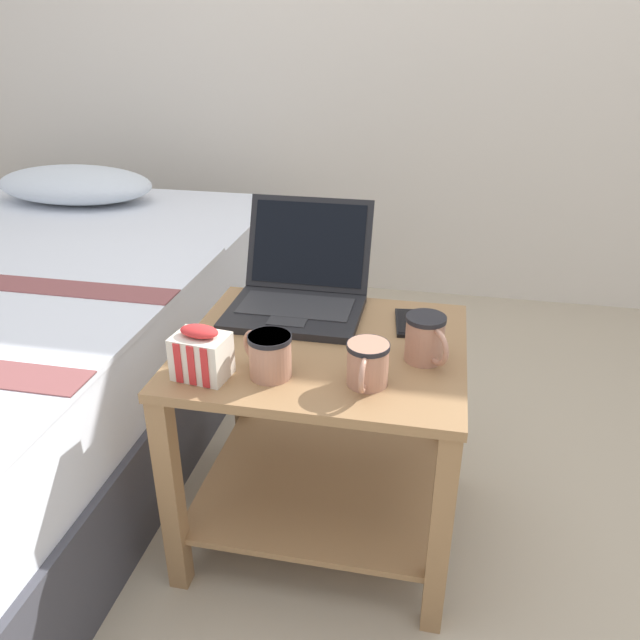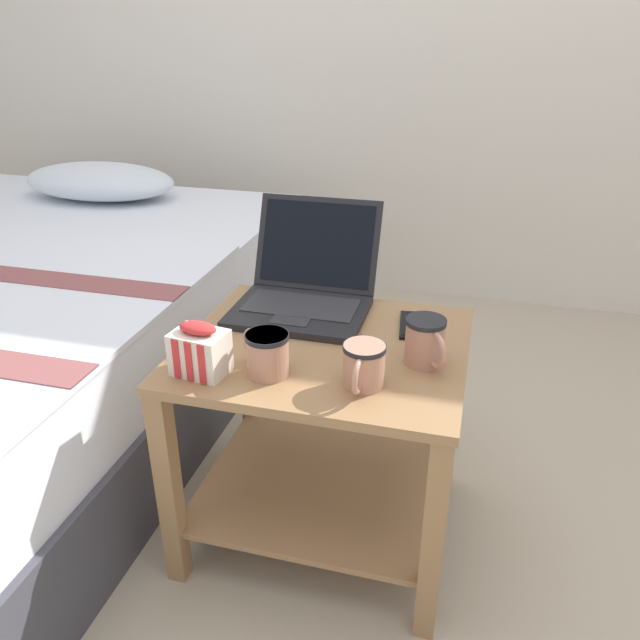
# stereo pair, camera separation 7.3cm
# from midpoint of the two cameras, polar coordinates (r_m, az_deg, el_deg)

# --- Properties ---
(ground_plane) EXTENTS (8.00, 8.00, 0.00)m
(ground_plane) POSITION_cam_midpoint_polar(r_m,az_deg,el_deg) (1.72, 1.66, -18.11)
(ground_plane) COLOR tan
(back_wall) EXTENTS (8.00, 0.05, 2.50)m
(back_wall) POSITION_cam_midpoint_polar(r_m,az_deg,el_deg) (2.84, 10.65, 26.66)
(back_wall) COLOR beige
(back_wall) RESTS_ON ground_plane
(bedside_table) EXTENTS (0.63, 0.55, 0.53)m
(bedside_table) POSITION_cam_midpoint_polar(r_m,az_deg,el_deg) (1.50, 1.83, -8.63)
(bedside_table) COLOR #997047
(bedside_table) RESTS_ON ground_plane
(laptop) EXTENTS (0.32, 0.35, 0.24)m
(laptop) POSITION_cam_midpoint_polar(r_m,az_deg,el_deg) (1.56, -0.02, 2.88)
(laptop) COLOR black
(laptop) RESTS_ON bedside_table
(mug_front_left) EXTENTS (0.09, 0.12, 0.09)m
(mug_front_left) POSITION_cam_midpoint_polar(r_m,az_deg,el_deg) (1.23, 5.71, -4.03)
(mug_front_left) COLOR tan
(mug_front_left) RESTS_ON bedside_table
(mug_front_right) EXTENTS (0.12, 0.10, 0.09)m
(mug_front_right) POSITION_cam_midpoint_polar(r_m,az_deg,el_deg) (1.27, -3.26, -2.91)
(mug_front_right) COLOR tan
(mug_front_right) RESTS_ON bedside_table
(mug_mid_center) EXTENTS (0.10, 0.12, 0.10)m
(mug_mid_center) POSITION_cam_midpoint_polar(r_m,az_deg,el_deg) (1.32, 11.20, -1.80)
(mug_mid_center) COLOR tan
(mug_mid_center) RESTS_ON bedside_table
(snack_bag) EXTENTS (0.12, 0.09, 0.11)m
(snack_bag) POSITION_cam_midpoint_polar(r_m,az_deg,el_deg) (1.29, -9.34, -2.79)
(snack_bag) COLOR silver
(snack_bag) RESTS_ON bedside_table
(cell_phone) EXTENTS (0.08, 0.15, 0.01)m
(cell_phone) POSITION_cam_midpoint_polar(r_m,az_deg,el_deg) (1.50, 9.97, -0.50)
(cell_phone) COLOR black
(cell_phone) RESTS_ON bedside_table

